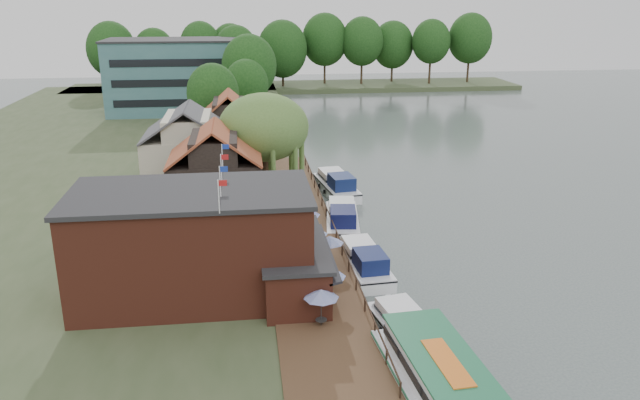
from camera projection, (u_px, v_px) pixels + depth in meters
name	position (u px, v px, depth m)	size (l,w,h in m)	color
ground	(423.00, 287.00, 44.98)	(260.00, 260.00, 0.00)	#485351
land_bank	(96.00, 168.00, 74.25)	(50.00, 140.00, 1.00)	#384728
quay_deck	(300.00, 230.00, 53.13)	(6.00, 50.00, 0.10)	#47301E
quay_rail	(330.00, 222.00, 53.78)	(0.20, 49.00, 1.00)	black
pub	(224.00, 242.00, 40.92)	(20.00, 11.00, 7.30)	maroon
hotel_block	(184.00, 76.00, 106.14)	(25.40, 12.40, 12.30)	#38666B
cottage_a	(216.00, 173.00, 54.76)	(8.60, 7.60, 8.50)	black
cottage_b	(189.00, 148.00, 63.83)	(9.60, 8.60, 8.50)	beige
cottage_c	(230.00, 129.00, 72.80)	(7.60, 7.60, 8.50)	black
willow	(264.00, 148.00, 59.71)	(8.60, 8.60, 10.43)	#476B2D
umbrella_0	(321.00, 307.00, 37.26)	(2.14, 2.14, 2.38)	navy
umbrella_1	(330.00, 286.00, 40.05)	(2.03, 2.03, 2.38)	#1C329C
umbrella_2	(311.00, 265.00, 43.09)	(2.21, 2.21, 2.38)	navy
umbrella_3	(329.00, 251.00, 45.50)	(2.10, 2.10, 2.38)	navy
umbrella_4	(312.00, 242.00, 47.16)	(2.34, 2.34, 2.38)	#1B4195
umbrella_5	(306.00, 223.00, 51.27)	(2.44, 2.44, 2.38)	#1C229B
cruiser_0	(409.00, 328.00, 37.28)	(3.01, 9.34, 2.24)	white
cruiser_1	(364.00, 258.00, 47.21)	(3.06, 9.49, 2.28)	white
cruiser_2	(342.00, 215.00, 56.22)	(3.22, 9.97, 2.42)	white
cruiser_3	(336.00, 182.00, 66.19)	(3.29, 10.16, 2.47)	white
tour_boat	(451.00, 398.00, 30.02)	(4.09, 14.54, 3.18)	silver
swan	(456.00, 392.00, 32.76)	(0.44, 0.44, 0.44)	white
bank_tree_0	(214.00, 106.00, 80.52)	(6.69, 6.69, 11.01)	#143811
bank_tree_1	(247.00, 96.00, 90.61)	(6.41, 6.41, 10.55)	#143811
bank_tree_2	(250.00, 79.00, 96.33)	(8.42, 8.42, 13.67)	#143811
bank_tree_3	(237.00, 65.00, 113.76)	(7.81, 7.81, 14.21)	#143811
bank_tree_4	(210.00, 69.00, 120.11)	(6.38, 6.38, 11.38)	#143811
bank_tree_5	(244.00, 62.00, 130.49)	(8.27, 8.27, 11.84)	#143811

